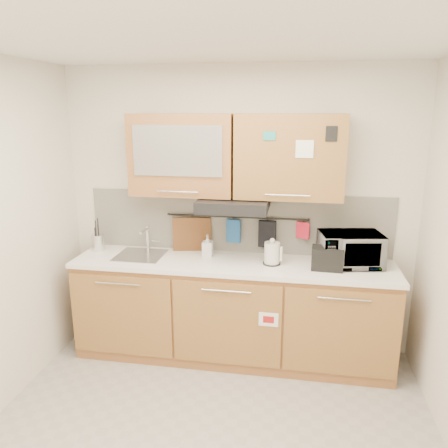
% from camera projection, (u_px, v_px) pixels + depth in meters
% --- Properties ---
extents(ceiling, '(3.20, 3.20, 0.00)m').
position_uv_depth(ceiling, '(199.00, 32.00, 2.27)').
color(ceiling, white).
rests_on(ceiling, wall_back).
extents(wall_back, '(3.20, 0.00, 3.20)m').
position_uv_depth(wall_back, '(237.00, 212.00, 4.03)').
color(wall_back, silver).
rests_on(wall_back, ground).
extents(base_cabinet, '(2.80, 0.64, 0.88)m').
position_uv_depth(base_cabinet, '(232.00, 315.00, 3.96)').
color(base_cabinet, '#A36939').
rests_on(base_cabinet, floor).
extents(countertop, '(2.82, 0.62, 0.04)m').
position_uv_depth(countertop, '(232.00, 264.00, 3.83)').
color(countertop, white).
rests_on(countertop, base_cabinet).
extents(backsplash, '(2.80, 0.02, 0.56)m').
position_uv_depth(backsplash, '(237.00, 222.00, 4.04)').
color(backsplash, silver).
rests_on(backsplash, countertop).
extents(upper_cabinets, '(1.82, 0.37, 0.70)m').
position_uv_depth(upper_cabinets, '(234.00, 156.00, 3.72)').
color(upper_cabinets, '#A36939').
rests_on(upper_cabinets, wall_back).
extents(range_hood, '(0.60, 0.46, 0.10)m').
position_uv_depth(range_hood, '(234.00, 204.00, 3.76)').
color(range_hood, black).
rests_on(range_hood, upper_cabinets).
extents(sink, '(0.42, 0.40, 0.26)m').
position_uv_depth(sink, '(141.00, 255.00, 3.98)').
color(sink, silver).
rests_on(sink, countertop).
extents(utensil_rail, '(1.30, 0.02, 0.02)m').
position_uv_depth(utensil_rail, '(237.00, 217.00, 3.99)').
color(utensil_rail, black).
rests_on(utensil_rail, backsplash).
extents(utensil_crock, '(0.12, 0.12, 0.31)m').
position_uv_depth(utensil_crock, '(98.00, 242.00, 4.13)').
color(utensil_crock, silver).
rests_on(utensil_crock, countertop).
extents(kettle, '(0.17, 0.16, 0.23)m').
position_uv_depth(kettle, '(272.00, 254.00, 3.74)').
color(kettle, silver).
rests_on(kettle, countertop).
extents(toaster, '(0.26, 0.17, 0.19)m').
position_uv_depth(toaster, '(327.00, 258.00, 3.61)').
color(toaster, black).
rests_on(toaster, countertop).
extents(microwave, '(0.57, 0.43, 0.28)m').
position_uv_depth(microwave, '(350.00, 249.00, 3.70)').
color(microwave, '#999999').
rests_on(microwave, countertop).
extents(soap_bottle, '(0.09, 0.09, 0.20)m').
position_uv_depth(soap_bottle, '(208.00, 245.00, 3.95)').
color(soap_bottle, '#999999').
rests_on(soap_bottle, countertop).
extents(cutting_board, '(0.36, 0.09, 0.44)m').
position_uv_depth(cutting_board, '(192.00, 241.00, 4.10)').
color(cutting_board, brown).
rests_on(cutting_board, utensil_rail).
extents(oven_mitt, '(0.13, 0.06, 0.22)m').
position_uv_depth(oven_mitt, '(234.00, 231.00, 4.01)').
color(oven_mitt, '#215598').
rests_on(oven_mitt, utensil_rail).
extents(dark_pouch, '(0.16, 0.07, 0.25)m').
position_uv_depth(dark_pouch, '(267.00, 234.00, 3.96)').
color(dark_pouch, black).
rests_on(dark_pouch, utensil_rail).
extents(pot_holder, '(0.12, 0.06, 0.15)m').
position_uv_depth(pot_holder, '(303.00, 230.00, 3.90)').
color(pot_holder, red).
rests_on(pot_holder, utensil_rail).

